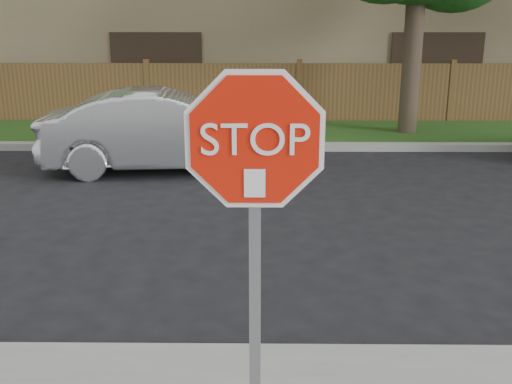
{
  "coord_description": "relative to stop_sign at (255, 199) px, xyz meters",
  "views": [
    {
      "loc": [
        -0.95,
        -4.49,
        2.75
      ],
      "look_at": [
        -0.99,
        -0.9,
        1.7
      ],
      "focal_mm": 42.0,
      "sensor_mm": 36.0,
      "label": 1
    }
  ],
  "objects": [
    {
      "name": "far_curb",
      "position": [
        0.99,
        9.63,
        -1.75
      ],
      "size": [
        70.0,
        0.3,
        0.15
      ],
      "primitive_type": "cube",
      "color": "gray",
      "rests_on": "ground"
    },
    {
      "name": "ground",
      "position": [
        0.99,
        1.48,
        -1.83
      ],
      "size": [
        90.0,
        90.0,
        0.0
      ],
      "primitive_type": "plane",
      "color": "black",
      "rests_on": "ground"
    },
    {
      "name": "stop_sign",
      "position": [
        0.0,
        0.0,
        0.0
      ],
      "size": [
        1.01,
        0.13,
        2.55
      ],
      "color": "gray",
      "rests_on": "sidewalk_near"
    },
    {
      "name": "grass_strip",
      "position": [
        0.99,
        11.28,
        -1.77
      ],
      "size": [
        70.0,
        3.0,
        0.12
      ],
      "primitive_type": "cube",
      "color": "#1E4714",
      "rests_on": "ground"
    },
    {
      "name": "fence",
      "position": [
        0.99,
        12.88,
        -1.03
      ],
      "size": [
        70.0,
        0.12,
        1.6
      ],
      "primitive_type": "cube",
      "color": "brown",
      "rests_on": "ground"
    },
    {
      "name": "sedan_left",
      "position": [
        -1.71,
        7.86,
        -1.09
      ],
      "size": [
        4.63,
        2.0,
        1.48
      ],
      "primitive_type": "imported",
      "rotation": [
        0.0,
        0.0,
        1.67
      ],
      "color": "silver",
      "rests_on": "ground"
    }
  ]
}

